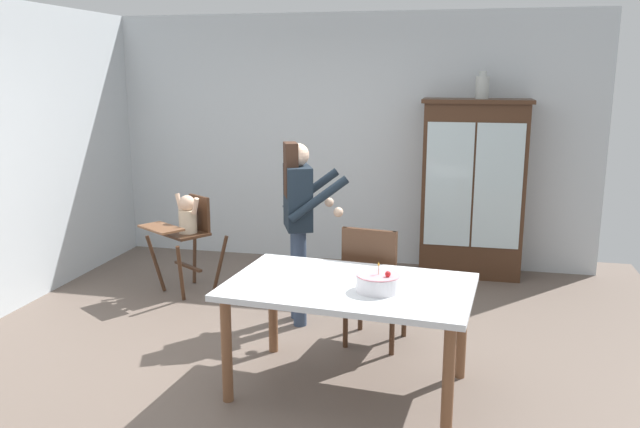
{
  "coord_description": "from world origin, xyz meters",
  "views": [
    {
      "loc": [
        1.25,
        -4.3,
        2.09
      ],
      "look_at": [
        0.12,
        0.7,
        0.95
      ],
      "focal_mm": 36.08,
      "sensor_mm": 36.0,
      "label": 1
    }
  ],
  "objects_px": {
    "high_chair_with_toddler": "(187,226)",
    "birthday_cake": "(378,283)",
    "dining_chair_far_side": "(372,278)",
    "china_cabinet": "(473,188)",
    "dining_table": "(349,297)",
    "adult_person": "(299,211)",
    "ceramic_vase": "(482,87)"
  },
  "relations": [
    {
      "from": "china_cabinet",
      "to": "dining_chair_far_side",
      "type": "bearing_deg",
      "value": -109.93
    },
    {
      "from": "high_chair_with_toddler",
      "to": "dining_table",
      "type": "xyz_separation_m",
      "value": [
        1.85,
        -1.59,
        -0.0
      ]
    },
    {
      "from": "china_cabinet",
      "to": "dining_chair_far_side",
      "type": "relative_size",
      "value": 1.9
    },
    {
      "from": "china_cabinet",
      "to": "birthday_cake",
      "type": "distance_m",
      "value": 2.9
    },
    {
      "from": "high_chair_with_toddler",
      "to": "dining_chair_far_side",
      "type": "relative_size",
      "value": 0.99
    },
    {
      "from": "ceramic_vase",
      "to": "china_cabinet",
      "type": "bearing_deg",
      "value": -174.8
    },
    {
      "from": "high_chair_with_toddler",
      "to": "dining_chair_far_side",
      "type": "xyz_separation_m",
      "value": [
        1.91,
        -0.89,
        -0.1
      ]
    },
    {
      "from": "adult_person",
      "to": "dining_chair_far_side",
      "type": "height_order",
      "value": "adult_person"
    },
    {
      "from": "dining_table",
      "to": "birthday_cake",
      "type": "height_order",
      "value": "birthday_cake"
    },
    {
      "from": "high_chair_with_toddler",
      "to": "dining_chair_far_side",
      "type": "height_order",
      "value": "dining_chair_far_side"
    },
    {
      "from": "china_cabinet",
      "to": "dining_table",
      "type": "xyz_separation_m",
      "value": [
        -0.79,
        -2.74,
        -0.26
      ]
    },
    {
      "from": "high_chair_with_toddler",
      "to": "adult_person",
      "type": "distance_m",
      "value": 1.37
    },
    {
      "from": "high_chair_with_toddler",
      "to": "birthday_cake",
      "type": "relative_size",
      "value": 3.39
    },
    {
      "from": "dining_table",
      "to": "dining_chair_far_side",
      "type": "relative_size",
      "value": 1.73
    },
    {
      "from": "high_chair_with_toddler",
      "to": "adult_person",
      "type": "height_order",
      "value": "adult_person"
    },
    {
      "from": "ceramic_vase",
      "to": "birthday_cake",
      "type": "bearing_deg",
      "value": -102.58
    },
    {
      "from": "ceramic_vase",
      "to": "adult_person",
      "type": "distance_m",
      "value": 2.41
    },
    {
      "from": "china_cabinet",
      "to": "dining_chair_far_side",
      "type": "height_order",
      "value": "china_cabinet"
    },
    {
      "from": "ceramic_vase",
      "to": "dining_table",
      "type": "xyz_separation_m",
      "value": [
        -0.84,
        -2.75,
        -1.29
      ]
    },
    {
      "from": "dining_table",
      "to": "dining_chair_far_side",
      "type": "distance_m",
      "value": 0.71
    },
    {
      "from": "high_chair_with_toddler",
      "to": "adult_person",
      "type": "relative_size",
      "value": 0.62
    },
    {
      "from": "ceramic_vase",
      "to": "dining_chair_far_side",
      "type": "xyz_separation_m",
      "value": [
        -0.78,
        -2.04,
        -1.38
      ]
    },
    {
      "from": "adult_person",
      "to": "birthday_cake",
      "type": "xyz_separation_m",
      "value": [
        0.82,
        -1.18,
        -0.17
      ]
    },
    {
      "from": "china_cabinet",
      "to": "dining_chair_far_side",
      "type": "xyz_separation_m",
      "value": [
        -0.74,
        -2.04,
        -0.36
      ]
    },
    {
      "from": "adult_person",
      "to": "dining_table",
      "type": "distance_m",
      "value": 1.29
    },
    {
      "from": "china_cabinet",
      "to": "dining_table",
      "type": "bearing_deg",
      "value": -106.17
    },
    {
      "from": "dining_chair_far_side",
      "to": "high_chair_with_toddler",
      "type": "bearing_deg",
      "value": -16.01
    },
    {
      "from": "adult_person",
      "to": "birthday_cake",
      "type": "distance_m",
      "value": 1.45
    },
    {
      "from": "birthday_cake",
      "to": "dining_chair_far_side",
      "type": "distance_m",
      "value": 0.84
    },
    {
      "from": "dining_table",
      "to": "ceramic_vase",
      "type": "bearing_deg",
      "value": 73.08
    },
    {
      "from": "adult_person",
      "to": "birthday_cake",
      "type": "height_order",
      "value": "adult_person"
    },
    {
      "from": "ceramic_vase",
      "to": "dining_chair_far_side",
      "type": "relative_size",
      "value": 0.28
    }
  ]
}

